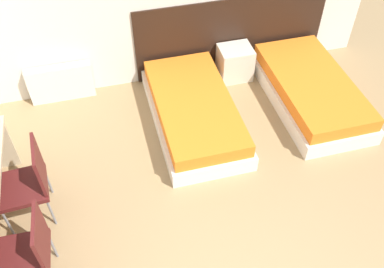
{
  "coord_description": "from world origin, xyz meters",
  "views": [
    {
      "loc": [
        -0.79,
        -0.93,
        3.78
      ],
      "look_at": [
        0.0,
        2.07,
        0.55
      ],
      "focal_mm": 40.0,
      "sensor_mm": 36.0,
      "label": 1
    }
  ],
  "objects_px": {
    "nightstand": "(235,63)",
    "chair_near_laptop": "(28,181)",
    "bed_near_window": "(194,112)",
    "chair_near_notebook": "(28,252)",
    "bed_near_door": "(311,90)"
  },
  "relations": [
    {
      "from": "nightstand",
      "to": "chair_near_laptop",
      "type": "xyz_separation_m",
      "value": [
        -2.67,
        -1.62,
        0.27
      ]
    },
    {
      "from": "bed_near_window",
      "to": "chair_near_laptop",
      "type": "distance_m",
      "value": 2.1
    },
    {
      "from": "chair_near_laptop",
      "to": "chair_near_notebook",
      "type": "height_order",
      "value": "same"
    },
    {
      "from": "nightstand",
      "to": "chair_near_notebook",
      "type": "bearing_deg",
      "value": -138.08
    },
    {
      "from": "bed_near_window",
      "to": "chair_near_notebook",
      "type": "bearing_deg",
      "value": -138.95
    },
    {
      "from": "chair_near_laptop",
      "to": "chair_near_notebook",
      "type": "relative_size",
      "value": 1.0
    },
    {
      "from": "chair_near_laptop",
      "to": "chair_near_notebook",
      "type": "xyz_separation_m",
      "value": [
        0.0,
        -0.78,
        0.0
      ]
    },
    {
      "from": "nightstand",
      "to": "chair_near_notebook",
      "type": "height_order",
      "value": "chair_near_notebook"
    },
    {
      "from": "chair_near_notebook",
      "to": "bed_near_door",
      "type": "bearing_deg",
      "value": 27.68
    },
    {
      "from": "bed_near_window",
      "to": "nightstand",
      "type": "relative_size",
      "value": 4.05
    },
    {
      "from": "bed_near_window",
      "to": "nightstand",
      "type": "xyz_separation_m",
      "value": [
        0.78,
        0.75,
        0.05
      ]
    },
    {
      "from": "bed_near_door",
      "to": "nightstand",
      "type": "relative_size",
      "value": 4.05
    },
    {
      "from": "nightstand",
      "to": "chair_near_laptop",
      "type": "height_order",
      "value": "chair_near_laptop"
    },
    {
      "from": "nightstand",
      "to": "chair_near_laptop",
      "type": "relative_size",
      "value": 0.5
    },
    {
      "from": "bed_near_door",
      "to": "nightstand",
      "type": "distance_m",
      "value": 1.09
    }
  ]
}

